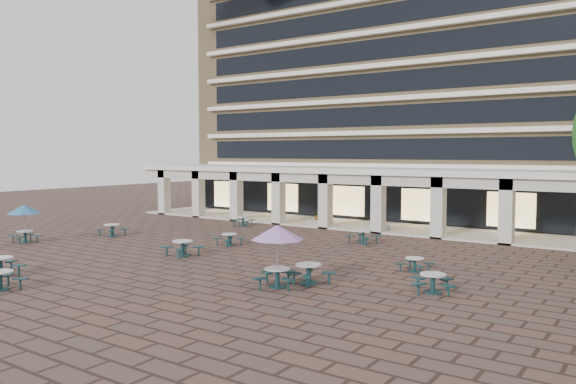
% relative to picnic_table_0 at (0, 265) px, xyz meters
% --- Properties ---
extents(ground, '(120.00, 120.00, 0.00)m').
position_rel_picnic_table_0_xyz_m(ground, '(5.96, 9.52, -0.50)').
color(ground, brown).
rests_on(ground, ground).
extents(apartment_building, '(40.00, 15.50, 25.20)m').
position_rel_picnic_table_0_xyz_m(apartment_building, '(5.96, 34.99, 12.10)').
color(apartment_building, tan).
rests_on(apartment_building, ground).
extents(retail_arcade, '(42.00, 6.60, 4.40)m').
position_rel_picnic_table_0_xyz_m(retail_arcade, '(5.96, 24.32, 2.50)').
color(retail_arcade, white).
rests_on(retail_arcade, ground).
extents(picnic_table_0, '(2.16, 2.16, 0.83)m').
position_rel_picnic_table_0_xyz_m(picnic_table_0, '(0.00, 0.00, 0.00)').
color(picnic_table_0, '#14333C').
rests_on(picnic_table_0, ground).
extents(picnic_table_1, '(1.83, 1.83, 0.77)m').
position_rel_picnic_table_0_xyz_m(picnic_table_1, '(2.62, -1.42, -0.04)').
color(picnic_table_1, '#14333C').
rests_on(picnic_table_1, ground).
extents(picnic_table_2, '(2.19, 2.19, 0.83)m').
position_rel_picnic_table_0_xyz_m(picnic_table_2, '(12.20, 6.62, -0.00)').
color(picnic_table_2, '#14333C').
rests_on(picnic_table_2, ground).
extents(picnic_table_3, '(2.09, 2.09, 0.77)m').
position_rel_picnic_table_0_xyz_m(picnic_table_3, '(17.08, 8.07, -0.04)').
color(picnic_table_3, '#14333C').
rests_on(picnic_table_3, ground).
extents(picnic_table_4, '(2.00, 2.00, 2.31)m').
position_rel_picnic_table_0_xyz_m(picnic_table_4, '(-8.04, 5.83, 1.46)').
color(picnic_table_4, '#14333C').
rests_on(picnic_table_4, ground).
extents(picnic_table_5, '(1.79, 1.79, 0.70)m').
position_rel_picnic_table_0_xyz_m(picnic_table_5, '(3.03, 12.15, -0.08)').
color(picnic_table_5, '#14333C').
rests_on(picnic_table_5, ground).
extents(picnic_table_6, '(2.21, 2.21, 2.55)m').
position_rel_picnic_table_0_xyz_m(picnic_table_6, '(11.50, 5.33, 1.67)').
color(picnic_table_6, '#14333C').
rests_on(picnic_table_6, ground).
extents(picnic_table_7, '(1.54, 1.54, 0.65)m').
position_rel_picnic_table_0_xyz_m(picnic_table_7, '(14.98, 11.40, -0.11)').
color(picnic_table_7, '#14333C').
rests_on(picnic_table_7, ground).
extents(picnic_table_8, '(1.80, 1.80, 0.78)m').
position_rel_picnic_table_0_xyz_m(picnic_table_8, '(-5.82, 10.61, -0.03)').
color(picnic_table_8, '#14333C').
rests_on(picnic_table_8, ground).
extents(picnic_table_9, '(2.08, 2.08, 0.83)m').
position_rel_picnic_table_0_xyz_m(picnic_table_9, '(3.25, 8.10, -0.00)').
color(picnic_table_9, '#14333C').
rests_on(picnic_table_9, ground).
extents(picnic_table_12, '(1.85, 1.85, 0.70)m').
position_rel_picnic_table_0_xyz_m(picnic_table_12, '(-1.96, 19.52, -0.08)').
color(picnic_table_12, '#14333C').
rests_on(picnic_table_12, ground).
extents(picnic_table_13, '(1.94, 1.94, 0.81)m').
position_rel_picnic_table_0_xyz_m(picnic_table_13, '(9.28, 17.31, -0.01)').
color(picnic_table_13, '#14333C').
rests_on(picnic_table_13, ground).
extents(planter_left, '(1.50, 0.63, 1.22)m').
position_rel_picnic_table_0_xyz_m(planter_left, '(2.86, 22.42, -0.02)').
color(planter_left, '#989893').
rests_on(planter_left, ground).
extents(planter_right, '(1.50, 0.65, 1.14)m').
position_rel_picnic_table_0_xyz_m(planter_right, '(7.86, 22.42, -0.08)').
color(planter_right, '#989893').
rests_on(planter_right, ground).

